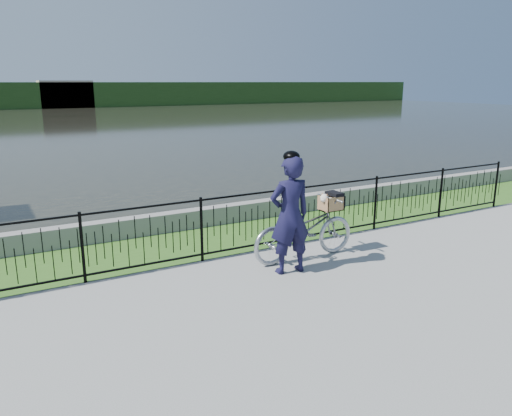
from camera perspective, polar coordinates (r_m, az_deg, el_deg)
ground at (r=8.04m, az=5.12°, el=-8.24°), size 120.00×120.00×0.00m
grass_strip at (r=10.15m, az=-3.21°, el=-3.34°), size 60.00×2.00×0.01m
water at (r=39.44m, az=-23.46°, el=8.63°), size 120.00×120.00×0.00m
quay_wall at (r=10.97m, az=-5.55°, el=-0.98°), size 60.00×0.30×0.40m
fence at (r=9.14m, az=-0.48°, el=-1.59°), size 14.00×0.06×1.15m
far_treeline at (r=66.25m, az=-26.34°, el=11.46°), size 120.00×6.00×3.00m
far_building_right at (r=65.42m, az=-20.92°, el=12.05°), size 6.00×3.00×3.20m
bicycle_rig at (r=8.84m, az=5.58°, el=-2.42°), size 2.04×0.71×1.16m
cyclist at (r=8.07m, az=3.90°, el=-0.70°), size 0.74×0.52×2.01m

